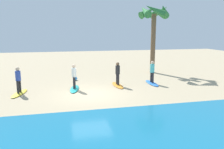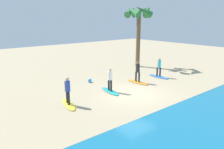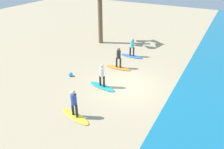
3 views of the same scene
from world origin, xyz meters
name	(u,v)px [view 2 (image 2 of 3)]	position (x,y,z in m)	size (l,w,h in m)	color
ground_plane	(133,94)	(0.00, 0.00, 0.00)	(60.00, 60.00, 0.00)	tan
surfboard_blue	(158,77)	(-4.87, -1.76, 0.04)	(2.10, 0.56, 0.09)	blue
surfer_blue	(159,66)	(-4.87, -1.76, 1.04)	(0.32, 0.46, 1.64)	#232328
surfboard_orange	(137,82)	(-2.19, -1.71, 0.04)	(2.10, 0.56, 0.09)	orange
surfer_orange	(138,70)	(-2.19, -1.71, 1.04)	(0.32, 0.46, 1.64)	#232328
surfboard_teal	(110,91)	(0.94, -1.35, 0.04)	(2.10, 0.56, 0.09)	teal
surfer_teal	(110,78)	(0.94, -1.35, 1.04)	(0.32, 0.46, 1.64)	#232328
surfboard_yellow	(68,104)	(4.40, -1.02, 0.04)	(2.10, 0.56, 0.09)	yellow
surfer_yellow	(68,88)	(4.40, -1.02, 1.04)	(0.32, 0.45, 1.64)	#232328
palm_tree	(139,17)	(-6.71, -6.08, 5.13)	(2.88, 3.03, 6.40)	brown
beach_ball	(90,81)	(0.70, -4.22, 0.16)	(0.31, 0.31, 0.31)	#338CE5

